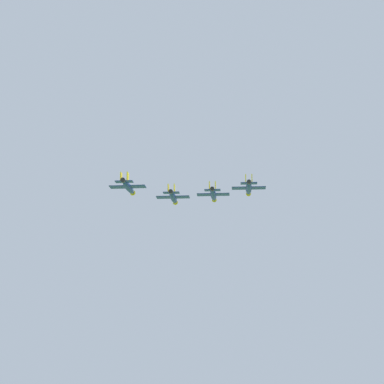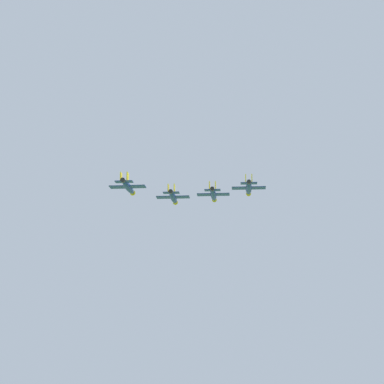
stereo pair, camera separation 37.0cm
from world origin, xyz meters
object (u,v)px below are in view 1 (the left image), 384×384
Objects in this scene: jet_lead at (213,195)px; jet_right_wingman at (249,188)px; jet_left_outer at (128,187)px; jet_left_wingman at (173,197)px.

jet_lead reaches higher than jet_right_wingman.
jet_lead is 32.22m from jet_left_outer.
jet_right_wingman is 0.97× the size of jet_left_outer.
jet_lead is at bearing -39.56° from jet_left_outer.
jet_left_outer is (1.38, 15.96, 0.07)m from jet_left_wingman.
jet_right_wingman is 33.49m from jet_left_outer.
jet_right_wingman reaches higher than jet_left_wingman.
jet_left_wingman is (1.38, 15.96, -3.49)m from jet_lead.
jet_lead is 1.03× the size of jet_right_wingman.
jet_left_wingman is at bearing 138.91° from jet_lead.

